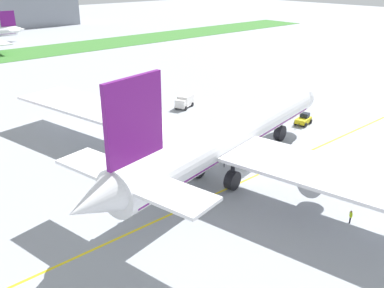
# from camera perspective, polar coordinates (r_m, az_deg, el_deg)

# --- Properties ---
(ground_plane) EXTENTS (600.00, 600.00, 0.00)m
(ground_plane) POSITION_cam_1_polar(r_m,az_deg,el_deg) (62.22, 7.40, -4.32)
(ground_plane) COLOR #9399A0
(ground_plane) RESTS_ON ground
(apron_taxi_line) EXTENTS (280.00, 0.36, 0.01)m
(apron_taxi_line) POSITION_cam_1_polar(r_m,az_deg,el_deg) (61.72, 7.99, -4.58)
(apron_taxi_line) COLOR yellow
(apron_taxi_line) RESTS_ON ground
(airliner_foreground) EXTENTS (53.55, 85.46, 18.22)m
(airliner_foreground) POSITION_cam_1_polar(r_m,az_deg,el_deg) (59.45, 4.69, 1.02)
(airliner_foreground) COLOR white
(airliner_foreground) RESTS_ON ground
(pushback_tug) EXTENTS (5.51, 3.02, 2.20)m
(pushback_tug) POSITION_cam_1_polar(r_m,az_deg,el_deg) (84.52, 14.91, 3.25)
(pushback_tug) COLOR yellow
(pushback_tug) RESTS_ON ground
(ground_crew_wingwalker_port) EXTENTS (0.50, 0.48, 1.69)m
(ground_crew_wingwalker_port) POSITION_cam_1_polar(r_m,az_deg,el_deg) (53.91, 20.76, -9.07)
(ground_crew_wingwalker_port) COLOR black
(ground_crew_wingwalker_port) RESTS_ON ground
(ground_crew_marshaller_front) EXTENTS (0.44, 0.47, 1.59)m
(ground_crew_marshaller_front) POSITION_cam_1_polar(r_m,az_deg,el_deg) (64.18, 4.40, -2.34)
(ground_crew_marshaller_front) COLOR black
(ground_crew_marshaller_front) RESTS_ON ground
(service_truck_baggage_loader) EXTENTS (5.35, 4.08, 2.67)m
(service_truck_baggage_loader) POSITION_cam_1_polar(r_m,az_deg,el_deg) (91.74, -1.02, 5.87)
(service_truck_baggage_loader) COLOR white
(service_truck_baggage_loader) RESTS_ON ground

